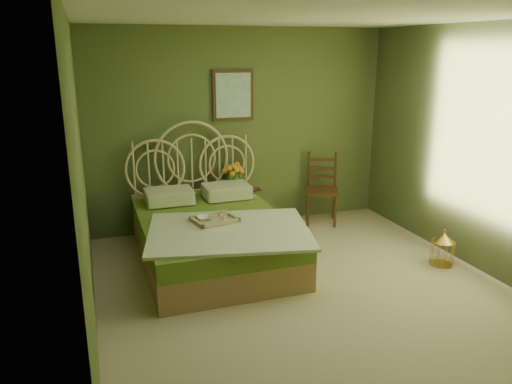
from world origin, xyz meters
name	(u,v)px	position (x,y,z in m)	size (l,w,h in m)	color
floor	(310,296)	(0.00, 0.00, 0.00)	(4.50, 4.50, 0.00)	tan
ceiling	(319,15)	(0.00, 0.00, 2.60)	(4.50, 4.50, 0.00)	silver
wall_back	(241,129)	(0.00, 2.25, 1.30)	(4.00, 4.00, 0.00)	#515C30
wall_left	(82,185)	(-2.00, 0.00, 1.30)	(4.50, 4.50, 0.00)	#515C30
wall_right	(490,152)	(2.00, 0.00, 1.30)	(4.50, 4.50, 0.00)	#515C30
wall_art	(233,95)	(-0.11, 2.22, 1.75)	(0.54, 0.04, 0.64)	#36200E
bed	(212,234)	(-0.69, 1.14, 0.32)	(1.85, 2.33, 1.45)	#AC8056
nightstand	(233,206)	(-0.20, 1.97, 0.35)	(0.48, 0.49, 0.96)	beige
chair	(319,184)	(1.04, 1.98, 0.53)	(0.57, 0.57, 0.96)	#36200E
birdcage	(443,249)	(1.70, 0.19, 0.18)	(0.24, 0.24, 0.37)	#C18D3D
book_lower	(245,190)	(-0.03, 1.98, 0.54)	(0.18, 0.24, 0.02)	#381E0F
book_upper	(245,189)	(-0.03, 1.98, 0.56)	(0.16, 0.22, 0.02)	#472819
cereal_bowl	(204,218)	(-0.81, 0.97, 0.58)	(0.16, 0.16, 0.04)	white
coffee_cup	(223,218)	(-0.63, 0.86, 0.59)	(0.07, 0.07, 0.07)	white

